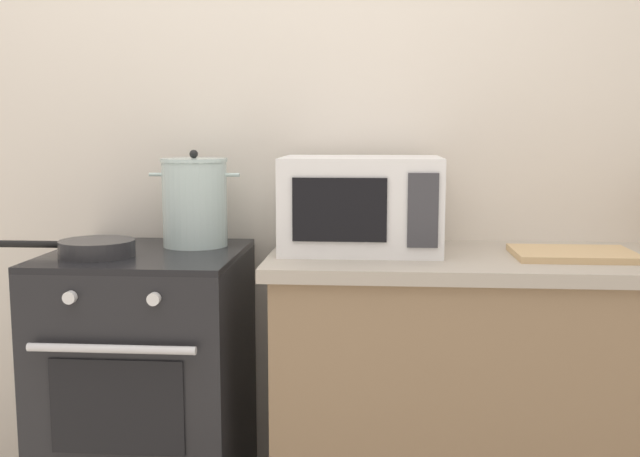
{
  "coord_description": "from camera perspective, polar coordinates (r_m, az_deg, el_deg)",
  "views": [
    {
      "loc": [
        0.38,
        -1.68,
        1.31
      ],
      "look_at": [
        0.21,
        0.6,
        1.0
      ],
      "focal_mm": 41.66,
      "sensor_mm": 36.0,
      "label": 1
    }
  ],
  "objects": [
    {
      "name": "cutting_board",
      "position": [
        2.39,
        18.89,
        -1.86
      ],
      "size": [
        0.36,
        0.26,
        0.02
      ],
      "primitive_type": "cube",
      "color": "tan",
      "rests_on": "countertop_right"
    },
    {
      "name": "stock_pot",
      "position": [
        2.49,
        -9.6,
        2.01
      ],
      "size": [
        0.3,
        0.22,
        0.32
      ],
      "color": "silver",
      "rests_on": "stove"
    },
    {
      "name": "countertop_right",
      "position": [
        2.39,
        16.84,
        -2.48
      ],
      "size": [
        1.7,
        0.6,
        0.04
      ],
      "primitive_type": "cube",
      "color": "#ADA393",
      "rests_on": "lower_cabinet_right"
    },
    {
      "name": "lower_cabinet_right",
      "position": [
        2.51,
        16.42,
        -12.88
      ],
      "size": [
        1.64,
        0.56,
        0.88
      ],
      "primitive_type": "cube",
      "color": "#8C7051",
      "rests_on": "ground_plane"
    },
    {
      "name": "microwave",
      "position": [
        2.37,
        3.18,
        1.9
      ],
      "size": [
        0.5,
        0.37,
        0.3
      ],
      "color": "white",
      "rests_on": "countertop_right"
    },
    {
      "name": "back_wall",
      "position": [
        2.65,
        2.62,
        6.41
      ],
      "size": [
        4.4,
        0.1,
        2.5
      ],
      "primitive_type": "cube",
      "color": "silver",
      "rests_on": "ground_plane"
    },
    {
      "name": "frying_pan",
      "position": [
        2.37,
        -16.93,
        -1.44
      ],
      "size": [
        0.43,
        0.23,
        0.05
      ],
      "color": "#28282B",
      "rests_on": "stove"
    },
    {
      "name": "stove",
      "position": [
        2.54,
        -12.95,
        -12.04
      ],
      "size": [
        0.6,
        0.64,
        0.92
      ],
      "color": "black",
      "rests_on": "ground_plane"
    }
  ]
}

